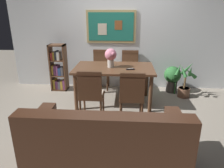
# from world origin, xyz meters

# --- Properties ---
(ground_plane) EXTENTS (12.00, 12.00, 0.00)m
(ground_plane) POSITION_xyz_m (0.00, 0.00, 0.00)
(ground_plane) COLOR gray
(wall_back_with_painting) EXTENTS (5.20, 0.14, 2.60)m
(wall_back_with_painting) POSITION_xyz_m (-0.00, 1.50, 1.30)
(wall_back_with_painting) COLOR silver
(wall_back_with_painting) RESTS_ON ground_plane
(dining_table) EXTENTS (1.54, 0.94, 0.74)m
(dining_table) POSITION_xyz_m (-0.10, 0.50, 0.65)
(dining_table) COLOR brown
(dining_table) RESTS_ON ground_plane
(dining_chair_near_right) EXTENTS (0.40, 0.41, 0.91)m
(dining_chair_near_right) POSITION_xyz_m (0.23, -0.34, 0.54)
(dining_chair_near_right) COLOR brown
(dining_chair_near_right) RESTS_ON ground_plane
(dining_chair_far_right) EXTENTS (0.40, 0.41, 0.91)m
(dining_chair_far_right) POSITION_xyz_m (0.22, 1.30, 0.54)
(dining_chair_far_right) COLOR brown
(dining_chair_far_right) RESTS_ON ground_plane
(dining_chair_far_left) EXTENTS (0.40, 0.41, 0.91)m
(dining_chair_far_left) POSITION_xyz_m (-0.46, 1.35, 0.54)
(dining_chair_far_left) COLOR brown
(dining_chair_far_left) RESTS_ON ground_plane
(dining_chair_near_left) EXTENTS (0.40, 0.41, 0.91)m
(dining_chair_near_left) POSITION_xyz_m (-0.43, -0.30, 0.54)
(dining_chair_near_left) COLOR brown
(dining_chair_near_left) RESTS_ON ground_plane
(leather_couch) EXTENTS (1.80, 0.84, 0.84)m
(leather_couch) POSITION_xyz_m (-0.08, -1.40, 0.31)
(leather_couch) COLOR #472819
(leather_couch) RESTS_ON ground_plane
(bookshelf) EXTENTS (0.36, 0.28, 1.07)m
(bookshelf) POSITION_xyz_m (-1.43, 1.15, 0.48)
(bookshelf) COLOR brown
(bookshelf) RESTS_ON ground_plane
(potted_ivy) EXTENTS (0.38, 0.38, 0.62)m
(potted_ivy) POSITION_xyz_m (1.19, 1.18, 0.34)
(potted_ivy) COLOR #4C4742
(potted_ivy) RESTS_ON ground_plane
(potted_palm) EXTENTS (0.46, 0.47, 0.77)m
(potted_palm) POSITION_xyz_m (1.39, 0.89, 0.31)
(potted_palm) COLOR brown
(potted_palm) RESTS_ON ground_plane
(flower_vase) EXTENTS (0.23, 0.23, 0.36)m
(flower_vase) POSITION_xyz_m (-0.17, 0.49, 0.97)
(flower_vase) COLOR beige
(flower_vase) RESTS_ON dining_table
(tv_remote) EXTENTS (0.16, 0.08, 0.02)m
(tv_remote) POSITION_xyz_m (0.21, 0.34, 0.75)
(tv_remote) COLOR black
(tv_remote) RESTS_ON dining_table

